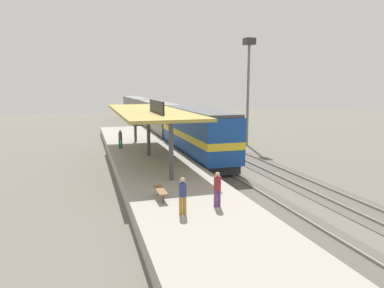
{
  "coord_description": "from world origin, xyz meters",
  "views": [
    {
      "loc": [
        -9.47,
        -28.53,
        6.64
      ],
      "look_at": [
        -1.38,
        -1.73,
        2.0
      ],
      "focal_mm": 32.99,
      "sensor_mm": 36.0,
      "label": 1
    }
  ],
  "objects_px": {
    "light_mast": "(249,69)",
    "person_boarding": "(183,194)",
    "locomotive": "(196,133)",
    "person_walking": "(217,188)",
    "platform_bench": "(160,191)",
    "passenger_carriage_rear": "(136,108)",
    "person_waiting": "(120,138)",
    "passenger_carriage_front": "(157,117)"
  },
  "relations": [
    {
      "from": "locomotive",
      "to": "passenger_carriage_rear",
      "type": "bearing_deg",
      "value": 90.0
    },
    {
      "from": "platform_bench",
      "to": "locomotive",
      "type": "bearing_deg",
      "value": 65.08
    },
    {
      "from": "passenger_carriage_rear",
      "to": "platform_bench",
      "type": "bearing_deg",
      "value": -96.62
    },
    {
      "from": "passenger_carriage_front",
      "to": "person_walking",
      "type": "xyz_separation_m",
      "value": [
        -3.63,
        -32.84,
        -0.46
      ]
    },
    {
      "from": "locomotive",
      "to": "passenger_carriage_rear",
      "type": "distance_m",
      "value": 38.8
    },
    {
      "from": "platform_bench",
      "to": "person_waiting",
      "type": "distance_m",
      "value": 15.64
    },
    {
      "from": "light_mast",
      "to": "person_waiting",
      "type": "relative_size",
      "value": 6.84
    },
    {
      "from": "passenger_carriage_rear",
      "to": "person_walking",
      "type": "relative_size",
      "value": 11.7
    },
    {
      "from": "platform_bench",
      "to": "person_walking",
      "type": "bearing_deg",
      "value": -39.13
    },
    {
      "from": "locomotive",
      "to": "person_walking",
      "type": "xyz_separation_m",
      "value": [
        -3.63,
        -14.84,
        -0.56
      ]
    },
    {
      "from": "person_waiting",
      "to": "person_boarding",
      "type": "relative_size",
      "value": 1.0
    },
    {
      "from": "person_waiting",
      "to": "person_boarding",
      "type": "height_order",
      "value": "same"
    },
    {
      "from": "platform_bench",
      "to": "person_boarding",
      "type": "bearing_deg",
      "value": -77.69
    },
    {
      "from": "platform_bench",
      "to": "locomotive",
      "type": "height_order",
      "value": "locomotive"
    },
    {
      "from": "passenger_carriage_front",
      "to": "passenger_carriage_rear",
      "type": "bearing_deg",
      "value": 90.0
    },
    {
      "from": "platform_bench",
      "to": "person_waiting",
      "type": "bearing_deg",
      "value": 91.89
    },
    {
      "from": "person_boarding",
      "to": "platform_bench",
      "type": "bearing_deg",
      "value": 102.31
    },
    {
      "from": "passenger_carriage_front",
      "to": "light_mast",
      "type": "distance_m",
      "value": 15.7
    },
    {
      "from": "locomotive",
      "to": "passenger_carriage_front",
      "type": "height_order",
      "value": "locomotive"
    },
    {
      "from": "passenger_carriage_rear",
      "to": "person_boarding",
      "type": "height_order",
      "value": "passenger_carriage_rear"
    },
    {
      "from": "platform_bench",
      "to": "person_boarding",
      "type": "distance_m",
      "value": 2.52
    },
    {
      "from": "light_mast",
      "to": "person_waiting",
      "type": "bearing_deg",
      "value": -167.78
    },
    {
      "from": "passenger_carriage_front",
      "to": "person_walking",
      "type": "distance_m",
      "value": 33.04
    },
    {
      "from": "locomotive",
      "to": "person_waiting",
      "type": "height_order",
      "value": "locomotive"
    },
    {
      "from": "locomotive",
      "to": "platform_bench",
      "type": "bearing_deg",
      "value": -114.92
    },
    {
      "from": "light_mast",
      "to": "person_boarding",
      "type": "xyz_separation_m",
      "value": [
        -13.27,
        -21.13,
        -6.54
      ]
    },
    {
      "from": "platform_bench",
      "to": "person_boarding",
      "type": "xyz_separation_m",
      "value": [
        0.53,
        -2.41,
        0.51
      ]
    },
    {
      "from": "locomotive",
      "to": "passenger_carriage_front",
      "type": "xyz_separation_m",
      "value": [
        0.0,
        18.0,
        -0.1
      ]
    },
    {
      "from": "person_boarding",
      "to": "locomotive",
      "type": "bearing_deg",
      "value": 70.33
    },
    {
      "from": "person_waiting",
      "to": "person_walking",
      "type": "bearing_deg",
      "value": -80.67
    },
    {
      "from": "person_waiting",
      "to": "person_walking",
      "type": "distance_m",
      "value": 17.78
    },
    {
      "from": "light_mast",
      "to": "person_boarding",
      "type": "distance_m",
      "value": 25.79
    },
    {
      "from": "light_mast",
      "to": "person_waiting",
      "type": "xyz_separation_m",
      "value": [
        -14.31,
        -3.1,
        -6.54
      ]
    },
    {
      "from": "passenger_carriage_rear",
      "to": "person_walking",
      "type": "xyz_separation_m",
      "value": [
        -3.63,
        -53.64,
        -0.46
      ]
    },
    {
      "from": "locomotive",
      "to": "passenger_carriage_rear",
      "type": "height_order",
      "value": "locomotive"
    },
    {
      "from": "passenger_carriage_front",
      "to": "passenger_carriage_rear",
      "type": "xyz_separation_m",
      "value": [
        0.0,
        20.8,
        0.0
      ]
    },
    {
      "from": "locomotive",
      "to": "light_mast",
      "type": "height_order",
      "value": "light_mast"
    },
    {
      "from": "passenger_carriage_rear",
      "to": "light_mast",
      "type": "height_order",
      "value": "light_mast"
    },
    {
      "from": "platform_bench",
      "to": "person_walking",
      "type": "relative_size",
      "value": 0.99
    },
    {
      "from": "locomotive",
      "to": "person_boarding",
      "type": "relative_size",
      "value": 8.44
    },
    {
      "from": "passenger_carriage_rear",
      "to": "person_boarding",
      "type": "distance_m",
      "value": 54.4
    },
    {
      "from": "passenger_carriage_front",
      "to": "person_boarding",
      "type": "bearing_deg",
      "value": -99.33
    }
  ]
}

